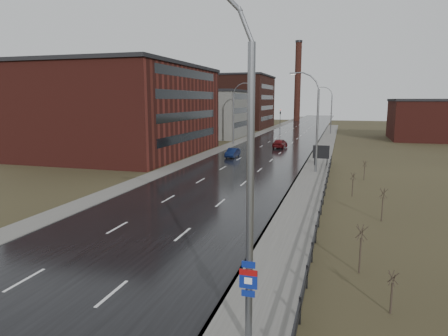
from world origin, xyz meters
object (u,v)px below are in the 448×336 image
Objects in this scene: car_near at (233,153)px; car_far at (280,144)px; streetlight_main at (240,172)px; billboard at (321,153)px.

car_far is (4.94, 13.14, 0.16)m from car_near.
car_far is at bearing 97.24° from streetlight_main.
car_near is 0.83× the size of car_far.
car_near is at bearing 159.38° from billboard.
streetlight_main is 57.44m from car_far.
streetlight_main reaches higher than car_far.
billboard reaches higher than car_near.
streetlight_main reaches higher than billboard.
billboard reaches higher than car_far.
billboard is 0.57× the size of car_far.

